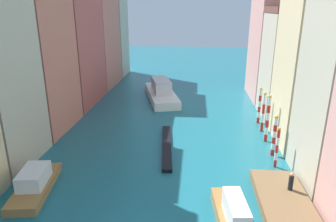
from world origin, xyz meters
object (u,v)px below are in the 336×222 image
Objects in this scene: vaporetto_white at (161,92)px; motorboat_0 at (35,183)px; mooring_pole_3 at (263,112)px; mooring_pole_1 at (274,135)px; gondola_black at (167,146)px; mooring_pole_4 at (259,105)px; mooring_pole_2 at (268,118)px; person_on_dock at (291,182)px; waterfront_dock at (282,199)px; mooring_pole_0 at (277,147)px; motorboat_1 at (235,222)px.

motorboat_0 is at bearing -104.80° from vaporetto_white.
mooring_pole_3 reaches higher than vaporetto_white.
mooring_pole_1 is 10.81m from gondola_black.
mooring_pole_4 is 0.35× the size of vaporetto_white.
mooring_pole_3 is 0.45× the size of gondola_black.
motorboat_0 is (-20.31, -11.50, -1.99)m from mooring_pole_2.
mooring_pole_2 reaches higher than vaporetto_white.
mooring_pole_4 is (0.23, 5.72, -0.32)m from mooring_pole_2.
motorboat_0 is at bearing -177.68° from person_on_dock.
mooring_pole_3 is 2.83m from mooring_pole_4.
waterfront_dock is 1.45m from person_on_dock.
vaporetto_white is at bearing 125.06° from mooring_pole_1.
vaporetto_white reaches higher than gondola_black.
person_on_dock is at bearing -90.84° from mooring_pole_0.
mooring_pole_3 reaches higher than motorboat_1.
mooring_pole_0 is 24.82m from vaporetto_white.
mooring_pole_3 is 18.33m from vaporetto_white.
mooring_pole_0 is 0.29× the size of vaporetto_white.
mooring_pole_4 reaches higher than mooring_pole_0.
vaporetto_white is 1.27× the size of gondola_black.
mooring_pole_4 is 0.66× the size of motorboat_0.
motorboat_0 is (-7.11, -26.90, -0.40)m from vaporetto_white.
motorboat_1 is at bearing -104.26° from mooring_pole_4.
vaporetto_white is (-13.20, 15.40, -1.58)m from mooring_pole_2.
vaporetto_white is at bearing 114.29° from waterfront_dock.
vaporetto_white reaches higher than motorboat_0.
mooring_pole_3 is (1.22, 14.32, 2.08)m from waterfront_dock.
mooring_pole_3 is at bearing 73.89° from motorboat_1.
person_on_dock is 0.11× the size of vaporetto_white.
motorboat_1 is (-4.99, -11.55, -1.36)m from mooring_pole_1.
vaporetto_white is 27.83m from motorboat_0.
mooring_pole_1 is at bearing 83.02° from mooring_pole_0.
mooring_pole_0 is 0.37× the size of gondola_black.
person_on_dock is at bearing -92.20° from mooring_pole_3.
mooring_pole_4 reaches higher than motorboat_0.
mooring_pole_2 is 0.50× the size of gondola_black.
mooring_pole_2 is at bearing 87.89° from person_on_dock.
mooring_pole_2 is at bearing -49.40° from vaporetto_white.
mooring_pole_2 reaches higher than mooring_pole_1.
mooring_pole_1 is at bearing -91.40° from mooring_pole_3.
mooring_pole_2 is at bearing -92.28° from mooring_pole_4.
waterfront_dock is 5.27m from motorboat_1.
mooring_pole_2 reaches higher than waterfront_dock.
mooring_pole_2 is 20.35m from vaporetto_white.
mooring_pole_2 is (0.03, 3.37, 0.54)m from mooring_pole_1.
mooring_pole_4 reaches higher than vaporetto_white.
motorboat_1 is (-4.70, -9.14, -1.20)m from mooring_pole_0.
motorboat_0 is (-19.92, -0.81, -0.69)m from person_on_dock.
vaporetto_white reaches higher than person_on_dock.
motorboat_1 is at bearing -65.58° from gondola_black.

